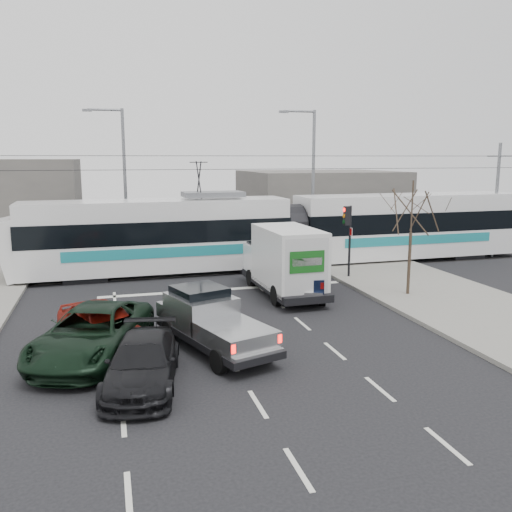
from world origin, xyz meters
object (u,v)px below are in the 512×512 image
object	(u,v)px
bare_tree	(412,212)
red_car	(103,325)
tram	(290,230)
silver_pickup	(210,320)
box_truck	(284,261)
green_car	(92,333)
dark_car	(142,363)
traffic_signal	(348,226)
navy_pickup	(304,272)
street_lamp_near	(310,174)
street_lamp_far	(122,174)

from	to	relation	value
bare_tree	red_car	bearing A→B (deg)	-166.31
tram	silver_pickup	xyz separation A→B (m)	(-6.88, -12.06, -1.13)
box_truck	green_car	bearing A→B (deg)	-145.92
silver_pickup	dark_car	xyz separation A→B (m)	(-2.31, -2.46, -0.29)
traffic_signal	box_truck	size ratio (longest dim) A/B	0.57
bare_tree	silver_pickup	size ratio (longest dim) A/B	0.90
tram	navy_pickup	size ratio (longest dim) A/B	5.61
tram	silver_pickup	world-z (taller)	tram
street_lamp_near	green_car	world-z (taller)	street_lamp_near
box_truck	street_lamp_far	bearing A→B (deg)	117.72
traffic_signal	navy_pickup	xyz separation A→B (m)	(-3.17, -2.29, -1.74)
street_lamp_near	silver_pickup	size ratio (longest dim) A/B	1.62
street_lamp_near	box_truck	world-z (taller)	street_lamp_near
green_car	dark_car	world-z (taller)	green_car
bare_tree	street_lamp_near	size ratio (longest dim) A/B	0.56
box_truck	navy_pickup	xyz separation A→B (m)	(0.90, -0.11, -0.53)
street_lamp_near	tram	distance (m)	5.32
tram	dark_car	distance (m)	17.24
dark_car	box_truck	bearing A→B (deg)	61.34
street_lamp_near	red_car	world-z (taller)	street_lamp_near
box_truck	dark_car	size ratio (longest dim) A/B	1.39
traffic_signal	street_lamp_far	size ratio (longest dim) A/B	0.40
street_lamp_near	tram	size ratio (longest dim) A/B	0.31
tram	dark_car	world-z (taller)	tram
green_car	dark_car	xyz separation A→B (m)	(1.34, -2.52, -0.13)
silver_pickup	green_car	distance (m)	3.66
traffic_signal	navy_pickup	world-z (taller)	traffic_signal
navy_pickup	tram	bearing A→B (deg)	97.87
tram	silver_pickup	distance (m)	13.93
silver_pickup	dark_car	bearing A→B (deg)	-151.67
tram	street_lamp_far	bearing A→B (deg)	146.74
tram	green_car	xyz separation A→B (m)	(-10.53, -11.99, -1.29)
box_truck	red_car	world-z (taller)	box_truck
street_lamp_near	tram	bearing A→B (deg)	-125.40
street_lamp_near	red_car	xyz separation A→B (m)	(-12.74, -14.67, -4.35)
navy_pickup	green_car	size ratio (longest dim) A/B	0.90
traffic_signal	street_lamp_near	distance (m)	7.91
green_car	dark_car	bearing A→B (deg)	-42.59
street_lamp_near	red_car	bearing A→B (deg)	-130.97
tram	navy_pickup	world-z (taller)	tram
silver_pickup	box_truck	bearing A→B (deg)	34.38
tram	green_car	size ratio (longest dim) A/B	5.07
traffic_signal	street_lamp_near	bearing A→B (deg)	83.59
street_lamp_far	silver_pickup	bearing A→B (deg)	-83.23
tram	traffic_signal	bearing A→B (deg)	-68.20
traffic_signal	street_lamp_near	xyz separation A→B (m)	(0.84, 7.50, 2.37)
bare_tree	street_lamp_near	distance (m)	11.58
traffic_signal	red_car	size ratio (longest dim) A/B	0.81
tram	red_car	size ratio (longest dim) A/B	6.48
traffic_signal	tram	xyz separation A→B (m)	(-1.69, 3.94, -0.66)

